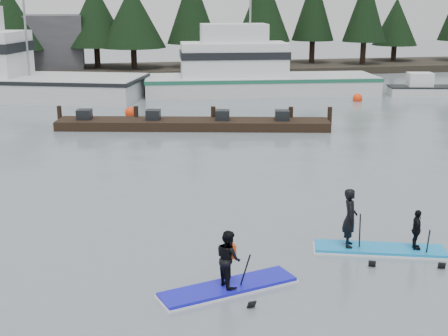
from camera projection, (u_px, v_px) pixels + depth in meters
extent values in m
plane|color=gray|center=(274.00, 279.00, 14.69)|extent=(160.00, 160.00, 0.00)
cube|color=#2D281E|center=(143.00, 70.00, 54.33)|extent=(70.00, 8.00, 0.60)
cube|color=silver|center=(261.00, 92.00, 43.14)|extent=(16.13, 6.00, 2.25)
cube|color=white|center=(234.00, 59.00, 42.36)|extent=(7.38, 3.91, 2.25)
cylinder|color=gray|center=(250.00, 24.00, 41.85)|extent=(0.14, 0.14, 6.96)
cube|color=silver|center=(431.00, 91.00, 42.05)|extent=(5.88, 2.91, 0.66)
cube|color=black|center=(193.00, 124.00, 31.52)|extent=(13.77, 4.80, 0.46)
sphere|color=#FC350C|center=(357.00, 101.00, 40.02)|extent=(0.62, 0.62, 0.62)
sphere|color=#FC350C|center=(130.00, 115.00, 35.13)|extent=(0.61, 0.61, 0.61)
cube|color=#1515C7|center=(228.00, 287.00, 14.10)|extent=(3.28, 1.62, 0.12)
imported|color=black|center=(228.00, 258.00, 13.92)|extent=(0.65, 0.75, 1.31)
cube|color=#FE4D15|center=(228.00, 252.00, 13.87)|extent=(0.34, 0.27, 0.32)
cylinder|color=black|center=(243.00, 279.00, 13.96)|extent=(0.16, 0.89, 1.51)
cube|color=#1689D2|center=(379.00, 249.00, 16.25)|extent=(3.42, 1.79, 0.12)
imported|color=black|center=(350.00, 218.00, 16.12)|extent=(0.53, 0.66, 1.56)
cylinder|color=black|center=(360.00, 237.00, 16.00)|extent=(0.45, 0.86, 1.60)
imported|color=black|center=(417.00, 230.00, 16.00)|extent=(0.44, 0.67, 1.06)
cylinder|color=black|center=(427.00, 250.00, 15.88)|extent=(0.40, 0.77, 1.42)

